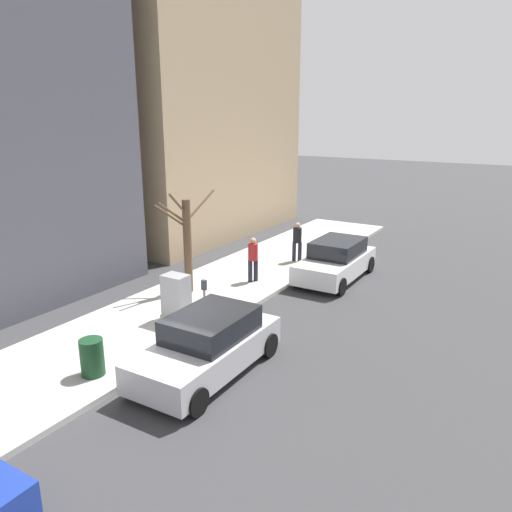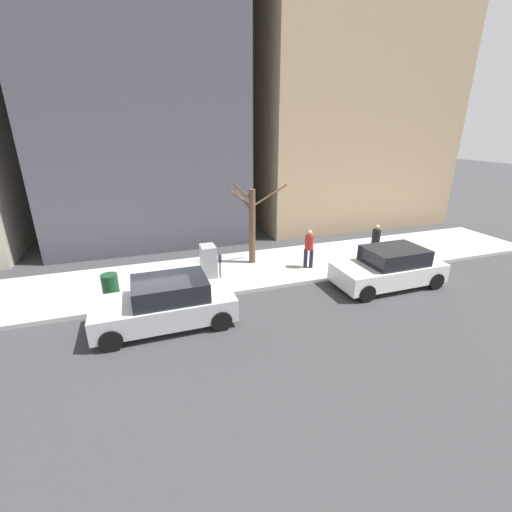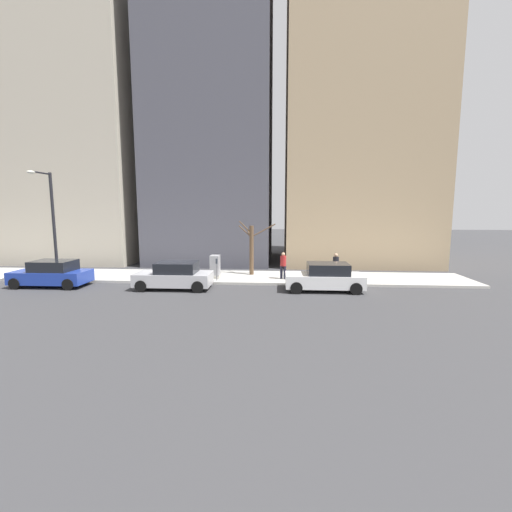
% 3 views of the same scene
% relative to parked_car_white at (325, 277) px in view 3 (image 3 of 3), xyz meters
% --- Properties ---
extents(ground_plane, '(120.00, 120.00, 0.00)m').
position_rel_parked_car_white_xyz_m(ground_plane, '(1.07, 8.64, -0.74)').
color(ground_plane, '#38383A').
extents(sidewalk, '(4.00, 36.00, 0.15)m').
position_rel_parked_car_white_xyz_m(sidewalk, '(3.07, 8.64, -0.66)').
color(sidewalk, '#B2AFA8').
rests_on(sidewalk, ground).
extents(parked_car_white, '(1.95, 4.22, 1.52)m').
position_rel_parked_car_white_xyz_m(parked_car_white, '(0.00, 0.00, 0.00)').
color(parked_car_white, white).
rests_on(parked_car_white, ground).
extents(parked_car_silver, '(1.96, 4.22, 1.52)m').
position_rel_parked_car_white_xyz_m(parked_car_silver, '(-0.16, 8.36, 0.00)').
color(parked_car_silver, '#B7B7BC').
rests_on(parked_car_silver, ground).
extents(parked_car_blue, '(1.94, 4.21, 1.52)m').
position_rel_parked_car_white_xyz_m(parked_car_blue, '(-0.06, 15.64, 0.00)').
color(parked_car_blue, '#1E389E').
rests_on(parked_car_blue, ground).
extents(parking_meter, '(0.14, 0.10, 1.35)m').
position_rel_parked_car_white_xyz_m(parking_meter, '(1.52, 6.28, 0.24)').
color(parking_meter, slate).
rests_on(parking_meter, sidewalk).
extents(utility_box, '(0.83, 0.61, 1.43)m').
position_rel_parked_car_white_xyz_m(utility_box, '(2.37, 6.54, 0.11)').
color(utility_box, '#A8A399').
rests_on(utility_box, sidewalk).
extents(streetlamp, '(1.97, 0.32, 6.50)m').
position_rel_parked_car_white_xyz_m(streetlamp, '(1.35, 16.43, 3.28)').
color(streetlamp, black).
rests_on(streetlamp, sidewalk).
extents(bare_tree, '(1.21, 2.47, 3.55)m').
position_rel_parked_car_white_xyz_m(bare_tree, '(3.69, 4.34, 1.19)').
color(bare_tree, brown).
rests_on(bare_tree, sidewalk).
extents(trash_bin, '(0.56, 0.56, 0.90)m').
position_rel_parked_car_white_xyz_m(trash_bin, '(1.97, 10.09, -0.14)').
color(trash_bin, '#14381E').
rests_on(trash_bin, sidewalk).
extents(pedestrian_near_meter, '(0.39, 0.36, 1.66)m').
position_rel_parked_car_white_xyz_m(pedestrian_near_meter, '(2.12, -0.91, 0.35)').
color(pedestrian_near_meter, '#1E1E2D').
rests_on(pedestrian_near_meter, sidewalk).
extents(pedestrian_midblock, '(0.36, 0.37, 1.66)m').
position_rel_parked_car_white_xyz_m(pedestrian_midblock, '(2.32, 2.27, 0.35)').
color(pedestrian_midblock, '#1E1E2D').
rests_on(pedestrian_midblock, sidewalk).
extents(office_tower_left, '(11.68, 11.68, 28.43)m').
position_rel_parked_car_white_xyz_m(office_tower_left, '(12.41, -3.83, 13.48)').
color(office_tower_left, tan).
rests_on(office_tower_left, ground).
extents(office_block_center, '(9.85, 9.85, 25.66)m').
position_rel_parked_car_white_xyz_m(office_block_center, '(11.49, 8.27, 12.09)').
color(office_block_center, '#4C4C56').
rests_on(office_block_center, ground).
extents(office_tower_right, '(10.35, 10.35, 22.07)m').
position_rel_parked_car_white_xyz_m(office_tower_right, '(11.74, 19.64, 10.30)').
color(office_tower_right, '#BCB29E').
rests_on(office_tower_right, ground).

